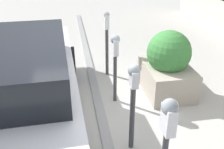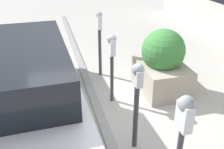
{
  "view_description": "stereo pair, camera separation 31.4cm",
  "coord_description": "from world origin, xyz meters",
  "px_view_note": "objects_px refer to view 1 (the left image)",
  "views": [
    {
      "loc": [
        -3.57,
        0.53,
        2.72
      ],
      "look_at": [
        0.0,
        -0.08,
        0.89
      ],
      "focal_mm": 42.0,
      "sensor_mm": 36.0,
      "label": 1
    },
    {
      "loc": [
        -3.51,
        0.84,
        2.72
      ],
      "look_at": [
        0.0,
        -0.08,
        0.89
      ],
      "focal_mm": 42.0,
      "sensor_mm": 36.0,
      "label": 2
    }
  ],
  "objects_px": {
    "parking_meter_nearest": "(166,138)",
    "parking_meter_second": "(133,92)",
    "planter_box": "(168,66)",
    "parked_car_front": "(10,84)",
    "parking_meter_middle": "(115,54)",
    "parking_meter_fourth": "(107,35)"
  },
  "relations": [
    {
      "from": "parking_meter_nearest",
      "to": "parking_meter_second",
      "type": "xyz_separation_m",
      "value": [
        1.17,
        0.01,
        -0.19
      ]
    },
    {
      "from": "parking_meter_middle",
      "to": "parking_meter_fourth",
      "type": "relative_size",
      "value": 0.91
    },
    {
      "from": "parking_meter_second",
      "to": "planter_box",
      "type": "bearing_deg",
      "value": -35.86
    },
    {
      "from": "parking_meter_middle",
      "to": "parked_car_front",
      "type": "height_order",
      "value": "parked_car_front"
    },
    {
      "from": "parking_meter_nearest",
      "to": "parking_meter_second",
      "type": "distance_m",
      "value": 1.19
    },
    {
      "from": "parking_meter_fourth",
      "to": "parked_car_front",
      "type": "xyz_separation_m",
      "value": [
        -1.65,
        1.75,
        -0.14
      ]
    },
    {
      "from": "parking_meter_second",
      "to": "parked_car_front",
      "type": "height_order",
      "value": "parked_car_front"
    },
    {
      "from": "parking_meter_nearest",
      "to": "parking_meter_second",
      "type": "relative_size",
      "value": 1.15
    },
    {
      "from": "parking_meter_nearest",
      "to": "parked_car_front",
      "type": "xyz_separation_m",
      "value": [
        1.97,
        1.74,
        -0.34
      ]
    },
    {
      "from": "planter_box",
      "to": "parking_meter_second",
      "type": "bearing_deg",
      "value": 144.14
    },
    {
      "from": "planter_box",
      "to": "parked_car_front",
      "type": "bearing_deg",
      "value": 103.77
    },
    {
      "from": "parking_meter_middle",
      "to": "planter_box",
      "type": "xyz_separation_m",
      "value": [
        0.18,
        -1.08,
        -0.4
      ]
    },
    {
      "from": "parking_meter_middle",
      "to": "parked_car_front",
      "type": "bearing_deg",
      "value": 106.3
    },
    {
      "from": "parking_meter_middle",
      "to": "parking_meter_fourth",
      "type": "height_order",
      "value": "parking_meter_fourth"
    },
    {
      "from": "parking_meter_middle",
      "to": "parking_meter_fourth",
      "type": "bearing_deg",
      "value": -1.41
    },
    {
      "from": "parking_meter_middle",
      "to": "parked_car_front",
      "type": "xyz_separation_m",
      "value": [
        -0.5,
        1.72,
        -0.17
      ]
    },
    {
      "from": "parking_meter_middle",
      "to": "planter_box",
      "type": "distance_m",
      "value": 1.16
    },
    {
      "from": "parking_meter_middle",
      "to": "parking_meter_fourth",
      "type": "distance_m",
      "value": 1.15
    },
    {
      "from": "parking_meter_nearest",
      "to": "parking_meter_middle",
      "type": "xyz_separation_m",
      "value": [
        2.47,
        0.02,
        -0.17
      ]
    },
    {
      "from": "planter_box",
      "to": "parked_car_front",
      "type": "xyz_separation_m",
      "value": [
        -0.69,
        2.8,
        0.23
      ]
    },
    {
      "from": "planter_box",
      "to": "parked_car_front",
      "type": "relative_size",
      "value": 0.27
    },
    {
      "from": "parking_meter_second",
      "to": "parking_meter_middle",
      "type": "distance_m",
      "value": 1.3
    }
  ]
}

